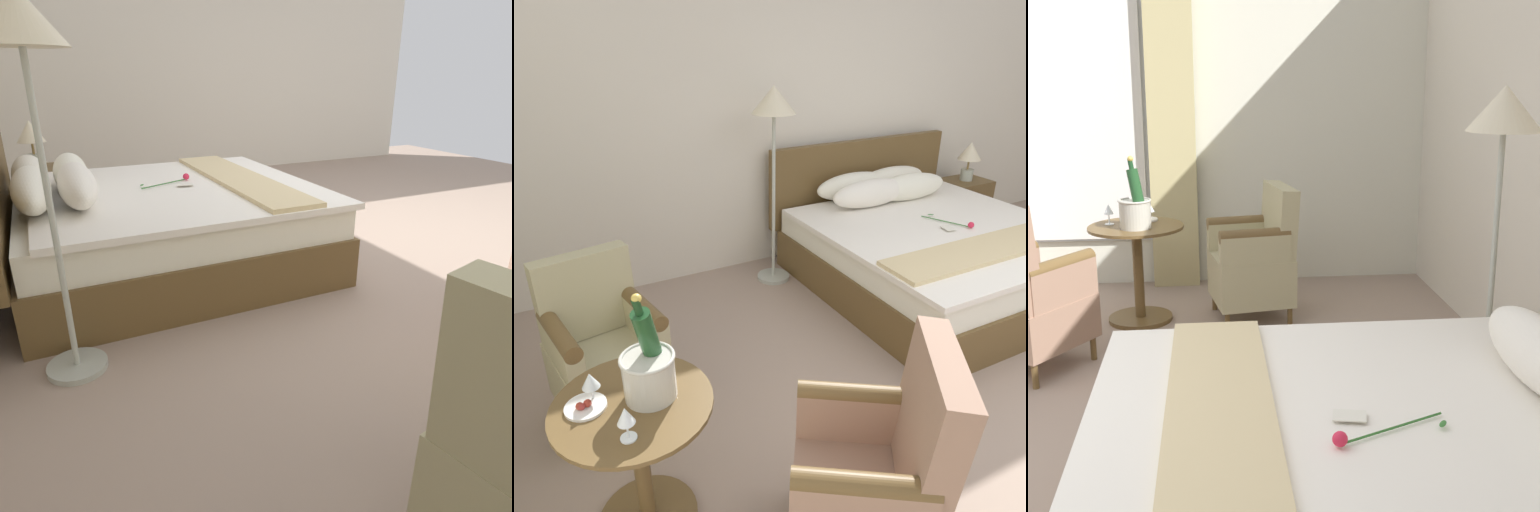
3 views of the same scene
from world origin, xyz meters
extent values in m
cube|color=silver|center=(0.00, 3.00, 1.47)|extent=(6.90, 0.12, 2.93)
cube|color=brown|center=(0.24, 1.77, 0.17)|extent=(1.84, 2.01, 0.33)
cube|color=white|center=(0.24, 1.77, 0.43)|extent=(1.79, 1.95, 0.21)
cube|color=white|center=(0.24, 1.71, 0.56)|extent=(1.88, 1.89, 0.04)
cube|color=beige|center=(0.24, 1.22, 0.59)|extent=(1.84, 0.36, 0.03)
cube|color=brown|center=(0.24, 2.82, 0.70)|extent=(1.93, 0.08, 0.73)
ellipsoid|color=white|center=(0.02, 2.62, 0.70)|extent=(0.77, 0.22, 0.24)
ellipsoid|color=white|center=(0.46, 2.62, 0.70)|extent=(0.78, 0.25, 0.25)
ellipsoid|color=white|center=(0.02, 2.37, 0.70)|extent=(0.78, 0.23, 0.25)
ellipsoid|color=white|center=(0.46, 2.37, 0.69)|extent=(0.78, 0.26, 0.25)
cylinder|color=#2D6628|center=(0.31, 1.76, 0.59)|extent=(0.17, 0.37, 0.01)
sphere|color=#DB2342|center=(0.39, 1.58, 0.61)|extent=(0.05, 0.05, 0.05)
ellipsoid|color=#33702D|center=(0.31, 1.92, 0.60)|extent=(0.05, 0.04, 0.01)
cube|color=white|center=(0.22, 1.64, 0.59)|extent=(0.10, 0.12, 0.00)
cube|color=brown|center=(1.43, 2.57, 0.29)|extent=(0.47, 0.38, 0.57)
sphere|color=#B7B2A8|center=(1.67, 2.57, 0.41)|extent=(0.02, 0.02, 0.02)
cylinder|color=#B2B9A9|center=(1.43, 2.57, 0.63)|extent=(0.12, 0.12, 0.12)
cylinder|color=olive|center=(1.43, 2.57, 0.74)|extent=(0.02, 0.02, 0.10)
cone|color=beige|center=(1.43, 2.57, 0.88)|extent=(0.23, 0.23, 0.18)
cylinder|color=#B1B5A9|center=(-0.85, 2.54, 0.01)|extent=(0.28, 0.28, 0.03)
cylinder|color=#B1B5A9|center=(-0.85, 2.54, 0.72)|extent=(0.03, 0.03, 1.38)
cone|color=beige|center=(-0.85, 2.54, 1.52)|extent=(0.34, 0.34, 0.21)
cylinder|color=brown|center=(-2.46, 0.71, 0.33)|extent=(0.07, 0.07, 0.65)
cylinder|color=brown|center=(-2.46, 0.71, 0.66)|extent=(0.64, 0.64, 0.02)
cylinder|color=beige|center=(-2.38, 0.72, 0.76)|extent=(0.21, 0.21, 0.18)
torus|color=beige|center=(-2.38, 0.72, 0.86)|extent=(0.22, 0.22, 0.02)
cylinder|color=white|center=(-2.38, 0.72, 0.84)|extent=(0.18, 0.18, 0.03)
cylinder|color=#1E4723|center=(-2.36, 0.73, 0.92)|extent=(0.13, 0.13, 0.31)
cylinder|color=#193D1E|center=(-2.39, 0.70, 1.09)|extent=(0.04, 0.04, 0.08)
sphere|color=gold|center=(-2.39, 0.70, 1.13)|extent=(0.04, 0.04, 0.04)
cylinder|color=white|center=(-2.59, 0.79, 0.67)|extent=(0.06, 0.06, 0.01)
cylinder|color=white|center=(-2.59, 0.79, 0.71)|extent=(0.01, 0.01, 0.06)
cone|color=white|center=(-2.59, 0.79, 0.77)|extent=(0.07, 0.07, 0.06)
cylinder|color=white|center=(-2.52, 0.53, 0.67)|extent=(0.06, 0.06, 0.01)
cylinder|color=white|center=(-2.52, 0.53, 0.71)|extent=(0.01, 0.01, 0.07)
cone|color=white|center=(-2.52, 0.53, 0.78)|extent=(0.07, 0.07, 0.07)
cylinder|color=white|center=(-2.63, 0.76, 0.68)|extent=(0.16, 0.16, 0.01)
sphere|color=maroon|center=(-2.65, 0.76, 0.70)|extent=(0.03, 0.03, 0.03)
sphere|color=maroon|center=(-2.62, 0.76, 0.70)|extent=(0.03, 0.03, 0.03)
sphere|color=maroon|center=(-2.64, 0.75, 0.70)|extent=(0.03, 0.03, 0.03)
cylinder|color=brown|center=(-2.63, 1.22, 0.06)|extent=(0.04, 0.04, 0.13)
cylinder|color=brown|center=(-2.18, 1.30, 0.06)|extent=(0.04, 0.04, 0.13)
cylinder|color=brown|center=(-2.71, 1.65, 0.06)|extent=(0.04, 0.04, 0.13)
cylinder|color=brown|center=(-2.25, 1.73, 0.06)|extent=(0.04, 0.04, 0.13)
cube|color=tan|center=(-2.44, 1.48, 0.29)|extent=(0.62, 0.60, 0.32)
cube|color=tan|center=(-2.48, 1.68, 0.69)|extent=(0.53, 0.24, 0.48)
cube|color=tan|center=(-2.66, 1.42, 0.54)|extent=(0.17, 0.48, 0.19)
cylinder|color=brown|center=(-2.66, 1.42, 0.64)|extent=(0.17, 0.48, 0.09)
cube|color=tan|center=(-2.22, 1.50, 0.54)|extent=(0.17, 0.48, 0.19)
cylinder|color=brown|center=(-2.22, 1.50, 0.64)|extent=(0.17, 0.48, 0.09)
cylinder|color=brown|center=(-1.79, 0.49, 0.08)|extent=(0.04, 0.04, 0.15)
cylinder|color=brown|center=(-1.41, 0.24, 0.08)|extent=(0.04, 0.04, 0.15)
cube|color=#94715C|center=(-1.73, 0.17, 0.28)|extent=(0.75, 0.76, 0.26)
cube|color=#94715C|center=(-1.55, 0.05, 0.71)|extent=(0.43, 0.53, 0.60)
cube|color=#94715C|center=(-1.62, 0.37, 0.53)|extent=(0.46, 0.35, 0.22)
cylinder|color=brown|center=(-1.62, 0.37, 0.64)|extent=(0.46, 0.35, 0.09)
cube|color=#94715C|center=(-1.87, -0.01, 0.53)|extent=(0.46, 0.35, 0.22)
cylinder|color=brown|center=(-1.87, -0.01, 0.64)|extent=(0.46, 0.35, 0.09)
camera|label=1|loc=(-2.87, 2.56, 1.32)|focal=32.00mm
camera|label=2|loc=(-2.70, -0.91, 2.02)|focal=35.00mm
camera|label=3|loc=(2.30, 1.20, 1.68)|focal=50.00mm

